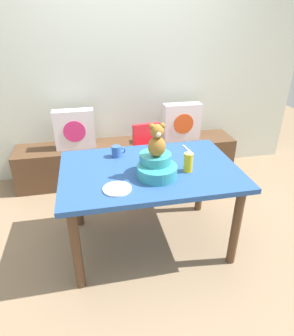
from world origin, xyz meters
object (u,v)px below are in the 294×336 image
object	(u,v)px
dining_table	(150,179)
dinner_plate_near	(117,189)
infant_seat_teal	(156,167)
teddy_bear	(157,141)
coffee_mug	(117,151)
ketchup_bottle	(188,161)
highchair	(150,152)
pillow_floral_right	(182,122)
pillow_floral_left	(75,129)
book_stack	(141,139)

from	to	relation	value
dining_table	dinner_plate_near	xyz separation A→B (m)	(-0.29, -0.27, 0.10)
infant_seat_teal	teddy_bear	xyz separation A→B (m)	(0.00, -0.00, 0.21)
infant_seat_teal	coffee_mug	distance (m)	0.47
ketchup_bottle	highchair	bearing A→B (deg)	96.61
pillow_floral_right	infant_seat_teal	xyz separation A→B (m)	(-0.63, -1.32, 0.13)
highchair	dinner_plate_near	size ratio (longest dim) A/B	3.95
dining_table	ketchup_bottle	xyz separation A→B (m)	(0.28, -0.11, 0.18)
pillow_floral_left	ketchup_bottle	xyz separation A→B (m)	(0.88, -1.30, 0.15)
book_stack	highchair	xyz separation A→B (m)	(0.01, -0.44, 0.03)
teddy_bear	dinner_plate_near	bearing A→B (deg)	-155.34
dining_table	highchair	size ratio (longest dim) A/B	1.76
pillow_floral_right	highchair	world-z (taller)	pillow_floral_right
dining_table	teddy_bear	world-z (taller)	teddy_bear
dining_table	dinner_plate_near	bearing A→B (deg)	-137.02
ketchup_bottle	coffee_mug	xyz separation A→B (m)	(-0.51, 0.37, -0.04)
teddy_bear	dinner_plate_near	size ratio (longest dim) A/B	1.25
dining_table	coffee_mug	world-z (taller)	coffee_mug
ketchup_bottle	coffee_mug	distance (m)	0.63
highchair	ketchup_bottle	world-z (taller)	ketchup_bottle
coffee_mug	dinner_plate_near	distance (m)	0.54
highchair	ketchup_bottle	distance (m)	0.94
teddy_bear	coffee_mug	distance (m)	0.52
book_stack	dinner_plate_near	bearing A→B (deg)	-106.92
pillow_floral_left	teddy_bear	distance (m)	1.50
book_stack	pillow_floral_right	bearing A→B (deg)	-2.46
book_stack	dining_table	world-z (taller)	dining_table
pillow_floral_left	teddy_bear	bearing A→B (deg)	-64.69
highchair	dining_table	bearing A→B (deg)	-102.65
infant_seat_teal	teddy_bear	distance (m)	0.21
infant_seat_teal	highchair	bearing A→B (deg)	80.60
pillow_floral_left	dining_table	world-z (taller)	pillow_floral_left
ketchup_bottle	dining_table	bearing A→B (deg)	158.91
pillow_floral_left	book_stack	distance (m)	0.79
highchair	teddy_bear	distance (m)	1.04
book_stack	dinner_plate_near	size ratio (longest dim) A/B	1.00
infant_seat_teal	dinner_plate_near	bearing A→B (deg)	-155.26
ketchup_bottle	dinner_plate_near	bearing A→B (deg)	-164.15
coffee_mug	dinner_plate_near	world-z (taller)	coffee_mug
book_stack	coffee_mug	world-z (taller)	coffee_mug
infant_seat_teal	dinner_plate_near	world-z (taller)	infant_seat_teal
highchair	dinner_plate_near	bearing A→B (deg)	-113.80
coffee_mug	dinner_plate_near	bearing A→B (deg)	-96.37
ketchup_bottle	coffee_mug	world-z (taller)	ketchup_bottle
pillow_floral_right	dinner_plate_near	xyz separation A→B (m)	(-0.94, -1.46, 0.07)
highchair	coffee_mug	world-z (taller)	coffee_mug
pillow_floral_left	dining_table	size ratio (longest dim) A/B	0.32
book_stack	teddy_bear	xyz separation A→B (m)	(-0.14, -1.34, 0.53)
pillow_floral_right	coffee_mug	bearing A→B (deg)	-133.41
highchair	pillow_floral_right	bearing A→B (deg)	41.15
coffee_mug	highchair	bearing A→B (deg)	51.86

